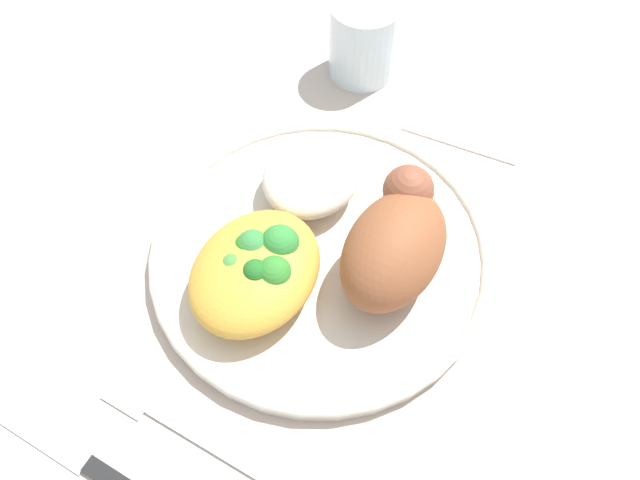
# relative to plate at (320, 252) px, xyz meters

# --- Properties ---
(ground_plane) EXTENTS (2.00, 2.00, 0.00)m
(ground_plane) POSITION_rel_plate_xyz_m (0.00, 0.00, -0.01)
(ground_plane) COLOR #C4AF9F
(plate) EXTENTS (0.27, 0.27, 0.02)m
(plate) POSITION_rel_plate_xyz_m (0.00, 0.00, 0.00)
(plate) COLOR beige
(plate) RESTS_ON ground_plane
(roasted_chicken) EXTENTS (0.12, 0.07, 0.07)m
(roasted_chicken) POSITION_rel_plate_xyz_m (0.01, -0.06, 0.04)
(roasted_chicken) COLOR brown
(roasted_chicken) RESTS_ON plate
(rice_pile) EXTENTS (0.09, 0.08, 0.04)m
(rice_pile) POSITION_rel_plate_xyz_m (0.05, 0.03, 0.03)
(rice_pile) COLOR silver
(rice_pile) RESTS_ON plate
(mac_cheese_with_broccoli) EXTENTS (0.11, 0.09, 0.05)m
(mac_cheese_with_broccoli) POSITION_rel_plate_xyz_m (-0.05, 0.03, 0.03)
(mac_cheese_with_broccoli) COLOR gold
(mac_cheese_with_broccoli) RESTS_ON plate
(fork) EXTENTS (0.02, 0.14, 0.01)m
(fork) POSITION_rel_plate_xyz_m (-0.17, 0.02, -0.01)
(fork) COLOR silver
(fork) RESTS_ON ground_plane
(knife) EXTENTS (0.02, 0.19, 0.01)m
(knife) POSITION_rel_plate_xyz_m (-0.22, 0.06, -0.01)
(knife) COLOR black
(knife) RESTS_ON ground_plane
(water_glass) EXTENTS (0.07, 0.07, 0.08)m
(water_glass) POSITION_rel_plate_xyz_m (0.22, 0.07, 0.03)
(water_glass) COLOR silver
(water_glass) RESTS_ON ground_plane
(napkin) EXTENTS (0.08, 0.12, 0.00)m
(napkin) POSITION_rel_plate_xyz_m (0.20, -0.05, -0.01)
(napkin) COLOR white
(napkin) RESTS_ON ground_plane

